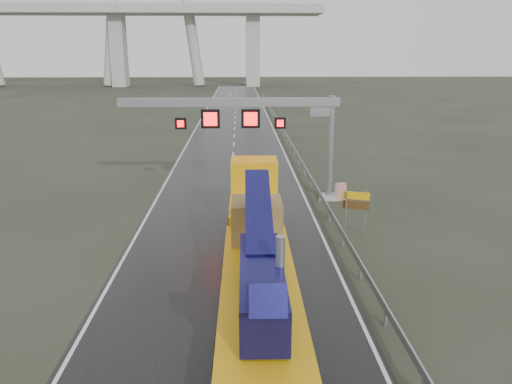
{
  "coord_description": "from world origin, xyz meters",
  "views": [
    {
      "loc": [
        0.61,
        -15.68,
        10.01
      ],
      "look_at": [
        1.44,
        8.57,
        3.2
      ],
      "focal_mm": 35.0,
      "sensor_mm": 36.0,
      "label": 1
    }
  ],
  "objects_px": {
    "sign_gantry": "(261,120)",
    "exit_sign_pair": "(356,204)",
    "striped_barrier": "(340,192)",
    "heavy_haul_truck": "(257,238)"
  },
  "relations": [
    {
      "from": "sign_gantry",
      "to": "exit_sign_pair",
      "type": "height_order",
      "value": "sign_gantry"
    },
    {
      "from": "exit_sign_pair",
      "to": "striped_barrier",
      "type": "bearing_deg",
      "value": 102.66
    },
    {
      "from": "sign_gantry",
      "to": "striped_barrier",
      "type": "height_order",
      "value": "sign_gantry"
    },
    {
      "from": "sign_gantry",
      "to": "exit_sign_pair",
      "type": "relative_size",
      "value": 5.78
    },
    {
      "from": "heavy_haul_truck",
      "to": "striped_barrier",
      "type": "xyz_separation_m",
      "value": [
        6.26,
        12.09,
        -1.26
      ]
    },
    {
      "from": "sign_gantry",
      "to": "exit_sign_pair",
      "type": "distance_m",
      "value": 9.57
    },
    {
      "from": "sign_gantry",
      "to": "heavy_haul_truck",
      "type": "distance_m",
      "value": 13.02
    },
    {
      "from": "sign_gantry",
      "to": "striped_barrier",
      "type": "relative_size",
      "value": 12.2
    },
    {
      "from": "heavy_haul_truck",
      "to": "striped_barrier",
      "type": "distance_m",
      "value": 13.68
    },
    {
      "from": "striped_barrier",
      "to": "sign_gantry",
      "type": "bearing_deg",
      "value": 164.76
    }
  ]
}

